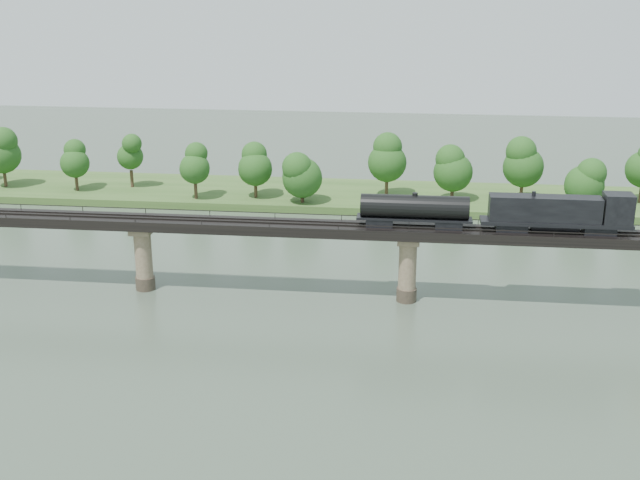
# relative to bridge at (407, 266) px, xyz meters

# --- Properties ---
(ground) EXTENTS (400.00, 400.00, 0.00)m
(ground) POSITION_rel_bridge_xyz_m (0.00, -30.00, -5.46)
(ground) COLOR #344335
(ground) RESTS_ON ground
(far_bank) EXTENTS (300.00, 24.00, 1.60)m
(far_bank) POSITION_rel_bridge_xyz_m (0.00, 55.00, -4.66)
(far_bank) COLOR #335321
(far_bank) RESTS_ON ground
(bridge) EXTENTS (236.00, 30.00, 11.50)m
(bridge) POSITION_rel_bridge_xyz_m (0.00, 0.00, 0.00)
(bridge) COLOR #473A2D
(bridge) RESTS_ON ground
(bridge_superstructure) EXTENTS (220.00, 4.90, 0.75)m
(bridge_superstructure) POSITION_rel_bridge_xyz_m (0.00, 0.00, 6.33)
(bridge_superstructure) COLOR black
(bridge_superstructure) RESTS_ON bridge
(far_treeline) EXTENTS (289.06, 17.54, 13.60)m
(far_treeline) POSITION_rel_bridge_xyz_m (-8.21, 50.52, 3.37)
(far_treeline) COLOR #382619
(far_treeline) RESTS_ON far_bank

